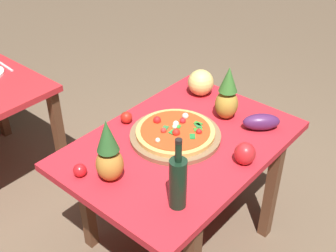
% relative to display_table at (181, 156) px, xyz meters
% --- Properties ---
extents(ground_plane, '(10.00, 10.00, 0.00)m').
position_rel_display_table_xyz_m(ground_plane, '(0.00, 0.00, -0.64)').
color(ground_plane, brown).
extents(display_table, '(1.20, 0.84, 0.73)m').
position_rel_display_table_xyz_m(display_table, '(0.00, 0.00, 0.00)').
color(display_table, brown).
rests_on(display_table, ground_plane).
extents(pizza_board, '(0.48, 0.48, 0.02)m').
position_rel_display_table_xyz_m(pizza_board, '(0.01, 0.05, 0.10)').
color(pizza_board, olive).
rests_on(pizza_board, display_table).
extents(pizza, '(0.41, 0.41, 0.06)m').
position_rel_display_table_xyz_m(pizza, '(0.01, 0.05, 0.13)').
color(pizza, '#E1AA57').
rests_on(pizza, pizza_board).
extents(wine_bottle, '(0.08, 0.08, 0.35)m').
position_rel_display_table_xyz_m(wine_bottle, '(-0.36, -0.27, 0.22)').
color(wine_bottle, black).
rests_on(wine_bottle, display_table).
extents(pineapple_left, '(0.13, 0.13, 0.32)m').
position_rel_display_table_xyz_m(pineapple_left, '(-0.43, 0.07, 0.23)').
color(pineapple_left, '#C38132').
rests_on(pineapple_left, display_table).
extents(pineapple_right, '(0.13, 0.13, 0.31)m').
position_rel_display_table_xyz_m(pineapple_right, '(0.34, -0.04, 0.23)').
color(pineapple_right, '#B58D34').
rests_on(pineapple_right, display_table).
extents(melon, '(0.16, 0.16, 0.16)m').
position_rel_display_table_xyz_m(melon, '(0.45, 0.22, 0.17)').
color(melon, '#E0CE72').
rests_on(melon, display_table).
extents(bell_pepper, '(0.10, 0.10, 0.11)m').
position_rel_display_table_xyz_m(bell_pepper, '(0.07, -0.33, 0.14)').
color(bell_pepper, red).
rests_on(bell_pepper, display_table).
extents(eggplant, '(0.20, 0.21, 0.09)m').
position_rel_display_table_xyz_m(eggplant, '(0.37, -0.25, 0.14)').
color(eggplant, '#4E2253').
rests_on(eggplant, display_table).
extents(tomato_at_corner, '(0.07, 0.07, 0.07)m').
position_rel_display_table_xyz_m(tomato_at_corner, '(-0.06, 0.34, 0.12)').
color(tomato_at_corner, red).
rests_on(tomato_at_corner, display_table).
extents(tomato_by_bottle, '(0.06, 0.06, 0.06)m').
position_rel_display_table_xyz_m(tomato_by_bottle, '(-0.51, 0.19, 0.12)').
color(tomato_by_bottle, red).
rests_on(tomato_by_bottle, display_table).
extents(knife_utensil, '(0.03, 0.18, 0.01)m').
position_rel_display_table_xyz_m(knife_utensil, '(-0.12, 1.44, 0.10)').
color(knife_utensil, silver).
rests_on(knife_utensil, background_table).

